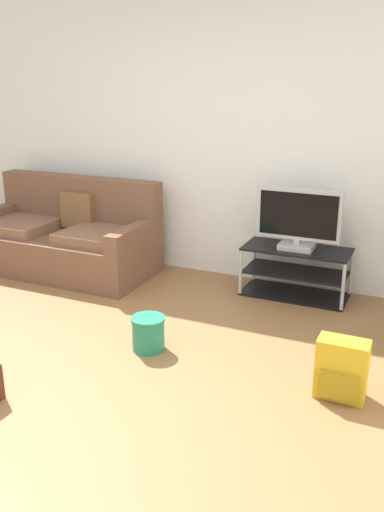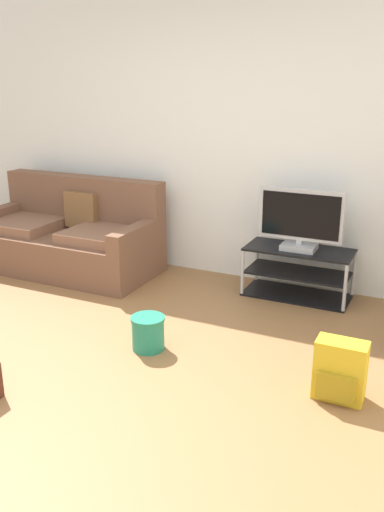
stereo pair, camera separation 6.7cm
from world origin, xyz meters
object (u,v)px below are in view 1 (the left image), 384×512
Objects in this scene: backpack at (341,370)px; flat_tv at (298,220)px; cleaning_bucket at (148,332)px; tv_stand at (296,272)px; couch at (66,238)px.

flat_tv is at bearing 131.08° from backpack.
backpack is 1.37m from cleaning_bucket.
cleaning_bucket is at bearing -116.19° from flat_tv.
tv_stand is at bearing 130.76° from backpack.
couch is 2.33m from flat_tv.
couch reaches higher than backpack.
flat_tv is (2.29, 0.23, 0.38)m from couch.
backpack is at bearing -22.91° from couch.
flat_tv is 2.93× the size of cleaning_bucket.
tv_stand is at bearing 64.17° from cleaning_bucket.
flat_tv is 1.69m from cleaning_bucket.
tv_stand is at bearing 90.00° from flat_tv.
flat_tv is at bearing -90.00° from tv_stand.
cleaning_bucket is (-0.70, -1.43, -0.57)m from flat_tv.
cleaning_bucket is at bearing -36.91° from couch.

